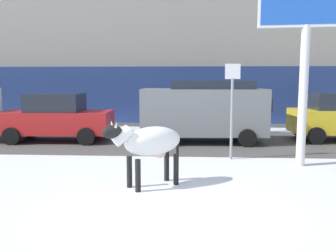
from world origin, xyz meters
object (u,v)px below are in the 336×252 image
(car_red_sedan, at_px, (56,118))
(car_grey_van, at_px, (204,110))
(street_sign, at_px, (232,103))
(billboard, at_px, (307,5))
(pedestrian_near_billboard, at_px, (268,113))
(cow_holstein, at_px, (150,142))

(car_red_sedan, bearing_deg, car_grey_van, 0.83)
(car_red_sedan, height_order, street_sign, street_sign)
(car_grey_van, bearing_deg, billboard, -55.20)
(billboard, distance_m, pedestrian_near_billboard, 7.42)
(billboard, distance_m, car_grey_van, 5.40)
(car_grey_van, relative_size, street_sign, 1.65)
(car_grey_van, relative_size, pedestrian_near_billboard, 2.69)
(billboard, bearing_deg, car_red_sedan, 156.48)
(car_red_sedan, distance_m, pedestrian_near_billboard, 9.16)
(car_grey_van, bearing_deg, street_sign, -76.42)
(pedestrian_near_billboard, bearing_deg, cow_holstein, -116.59)
(billboard, bearing_deg, car_grey_van, 124.80)
(billboard, xyz_separation_m, car_red_sedan, (-8.19, 3.57, -3.41))
(cow_holstein, height_order, street_sign, street_sign)
(cow_holstein, relative_size, car_red_sedan, 0.41)
(cow_holstein, relative_size, car_grey_van, 0.38)
(cow_holstein, distance_m, street_sign, 3.65)
(cow_holstein, xyz_separation_m, car_red_sedan, (-4.27, 5.76, -0.09))
(street_sign, bearing_deg, car_grey_van, 103.58)
(cow_holstein, distance_m, car_red_sedan, 7.17)
(billboard, height_order, pedestrian_near_billboard, billboard)
(cow_holstein, relative_size, billboard, 0.32)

